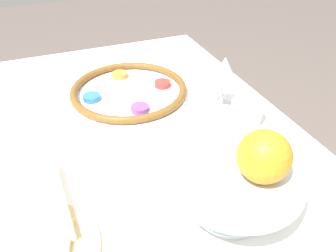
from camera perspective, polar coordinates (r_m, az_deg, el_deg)
seder_plate at (r=0.89m, az=-6.80°, el=6.07°), size 0.31×0.31×0.03m
wine_glass at (r=0.81m, az=9.75°, el=9.26°), size 0.07×0.07×0.14m
fruit_stand at (r=0.54m, az=11.39°, el=-8.05°), size 0.22×0.22×0.11m
orange_fruit at (r=0.48m, az=16.35°, el=-5.12°), size 0.08×0.08×0.08m
bread_plate at (r=0.57m, az=-21.37°, el=-19.59°), size 0.18×0.18×0.02m
napkin_roll at (r=0.61m, az=-19.29°, el=-11.92°), size 0.18×0.05×0.04m
cup_near at (r=0.79m, az=13.50°, el=2.37°), size 0.07×0.07×0.06m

